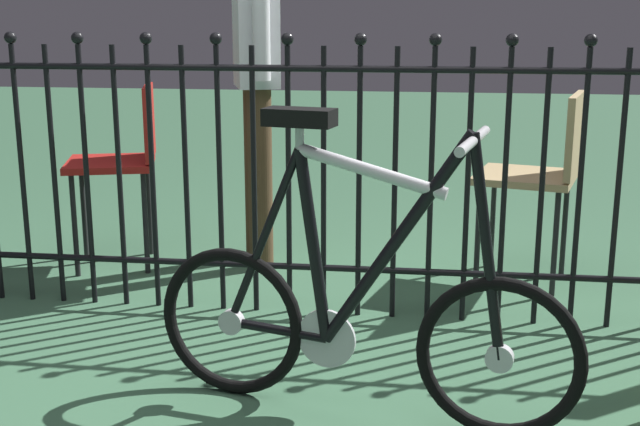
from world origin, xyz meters
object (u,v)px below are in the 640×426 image
Objects in this scene: chair_red at (126,153)px; chair_tan at (544,166)px; bicycle at (358,312)px; person_visitor at (256,51)px.

chair_red is 1.87m from chair_tan.
chair_tan is at bearing 63.00° from bicycle.
chair_red is at bearing -169.37° from person_visitor.
chair_red reaches higher than chair_tan.
chair_red is 0.51× the size of person_visitor.
chair_tan is at bearing -0.74° from chair_red.
person_visitor reaches higher than chair_red.
bicycle reaches higher than chair_red.
chair_red is (-1.19, 1.35, 0.21)m from bicycle.
bicycle is at bearing -67.80° from person_visitor.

